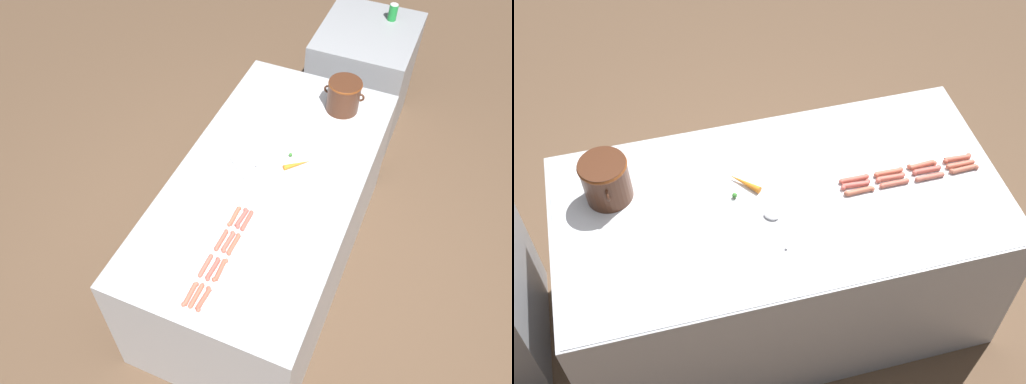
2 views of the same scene
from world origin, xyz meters
TOP-DOWN VIEW (x-y plane):
  - ground_plane at (0.00, 0.00)m, footprint 20.00×20.00m
  - griddle_counter at (0.00, 0.00)m, footprint 1.03×2.01m
  - back_cabinet at (0.14, 1.62)m, footprint 0.71×0.82m
  - hot_dog_0 at (-0.05, -0.86)m, footprint 0.03×0.14m
  - hot_dog_1 at (-0.06, -0.69)m, footprint 0.02×0.14m
  - hot_dog_2 at (-0.05, -0.52)m, footprint 0.03×0.14m
  - hot_dog_3 at (-0.06, -0.35)m, footprint 0.03×0.14m
  - hot_dog_4 at (-0.02, -0.85)m, footprint 0.02×0.14m
  - hot_dog_5 at (-0.02, -0.69)m, footprint 0.03×0.14m
  - hot_dog_6 at (-0.02, -0.51)m, footprint 0.03×0.14m
  - hot_dog_7 at (-0.02, -0.34)m, footprint 0.03×0.14m
  - hot_dog_8 at (0.02, -0.85)m, footprint 0.03×0.14m
  - hot_dog_9 at (0.02, -0.68)m, footprint 0.03×0.14m
  - hot_dog_10 at (0.02, -0.51)m, footprint 0.03×0.14m
  - hot_dog_11 at (0.02, -0.35)m, footprint 0.03×0.14m
  - bean_pot at (0.20, 0.73)m, footprint 0.26×0.21m
  - serving_spoon at (-0.12, 0.04)m, footprint 0.23×0.20m
  - carrot at (0.11, 0.14)m, footprint 0.15×0.14m
  - soda_can at (0.26, 1.82)m, footprint 0.07×0.07m

SIDE VIEW (x-z plane):
  - ground_plane at x=0.00m, z-range 0.00..0.00m
  - griddle_counter at x=0.00m, z-range 0.00..0.88m
  - back_cabinet at x=0.14m, z-range 0.00..0.93m
  - serving_spoon at x=-0.12m, z-range 0.88..0.89m
  - hot_dog_0 at x=-0.05m, z-range 0.88..0.90m
  - hot_dog_1 at x=-0.06m, z-range 0.88..0.90m
  - hot_dog_2 at x=-0.05m, z-range 0.88..0.90m
  - hot_dog_3 at x=-0.06m, z-range 0.88..0.90m
  - hot_dog_4 at x=-0.02m, z-range 0.88..0.90m
  - hot_dog_5 at x=-0.02m, z-range 0.88..0.90m
  - hot_dog_6 at x=-0.02m, z-range 0.88..0.90m
  - hot_dog_7 at x=-0.02m, z-range 0.88..0.90m
  - hot_dog_8 at x=0.02m, z-range 0.88..0.90m
  - hot_dog_9 at x=0.02m, z-range 0.88..0.90m
  - hot_dog_10 at x=0.02m, z-range 0.88..0.90m
  - hot_dog_11 at x=0.02m, z-range 0.88..0.90m
  - carrot at x=0.11m, z-range 0.88..0.91m
  - soda_can at x=0.26m, z-range 0.93..1.05m
  - bean_pot at x=0.20m, z-range 0.89..1.10m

